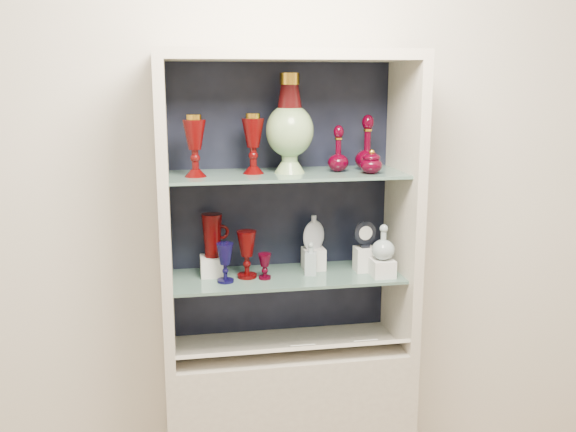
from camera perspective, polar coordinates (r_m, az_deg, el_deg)
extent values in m
cube|color=silver|center=(2.74, -0.82, 3.01)|extent=(3.50, 0.02, 2.80)
cube|color=beige|center=(2.88, 0.00, -18.27)|extent=(1.00, 0.40, 0.75)
cube|color=black|center=(2.72, -0.71, 1.35)|extent=(0.98, 0.02, 1.15)
cube|color=beige|center=(2.50, -10.89, 0.15)|extent=(0.04, 0.40, 1.15)
cube|color=beige|center=(2.66, 10.22, 0.91)|extent=(0.04, 0.40, 1.15)
cube|color=beige|center=(2.49, 0.00, 14.10)|extent=(1.00, 0.40, 0.04)
cube|color=slate|center=(2.63, -0.08, -5.37)|extent=(0.92, 0.34, 0.01)
cube|color=slate|center=(2.53, -0.08, 3.72)|extent=(0.92, 0.34, 0.01)
cube|color=beige|center=(2.60, 0.44, -11.78)|extent=(0.92, 0.17, 0.09)
cube|color=white|center=(2.60, 1.19, -11.42)|extent=(0.10, 0.06, 0.03)
cube|color=white|center=(2.66, 6.73, -10.95)|extent=(0.10, 0.06, 0.03)
cube|color=silver|center=(2.62, -6.68, -4.43)|extent=(0.10, 0.10, 0.08)
cube|color=silver|center=(2.69, 2.28, -3.80)|extent=(0.09, 0.09, 0.09)
cube|color=silver|center=(2.62, 8.40, -4.60)|extent=(0.09, 0.09, 0.07)
cube|color=silver|center=(2.69, 6.81, -3.83)|extent=(0.08, 0.08, 0.10)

